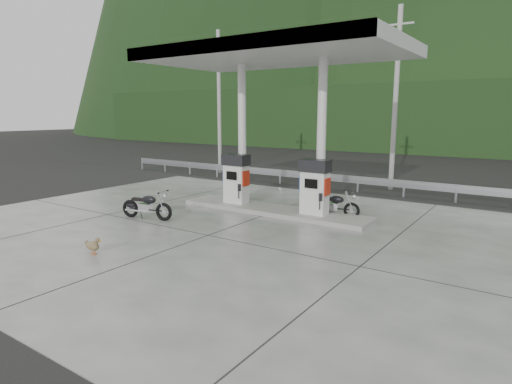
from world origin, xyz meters
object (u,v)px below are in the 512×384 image
Objects in this scene: motorcycle_right at (334,205)px; gas_pump_right at (315,187)px; gas_pump_left at (236,179)px; motorcycle_left at (147,206)px; duck at (93,246)px.

gas_pump_right is at bearing -132.41° from motorcycle_right.
motorcycle_right is at bearing 9.37° from gas_pump_left.
motorcycle_right is at bearing 24.64° from motorcycle_left.
duck is (0.30, -6.33, -0.86)m from gas_pump_left.
motorcycle_left is at bearing -149.54° from motorcycle_right.
duck is at bearing -87.26° from gas_pump_left.
gas_pump_left is at bearing 54.77° from motorcycle_left.
gas_pump_left is 3.20m from gas_pump_right.
gas_pump_left is 1.10× the size of motorcycle_right.
gas_pump_right is at bearing 22.37° from motorcycle_left.
duck is at bearing -122.18° from motorcycle_right.
motorcycle_left is 1.09× the size of motorcycle_right.
gas_pump_right is at bearing 0.00° from gas_pump_left.
duck is (-3.33, -6.93, -0.19)m from motorcycle_right.
gas_pump_right is 0.99m from motorcycle_right.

